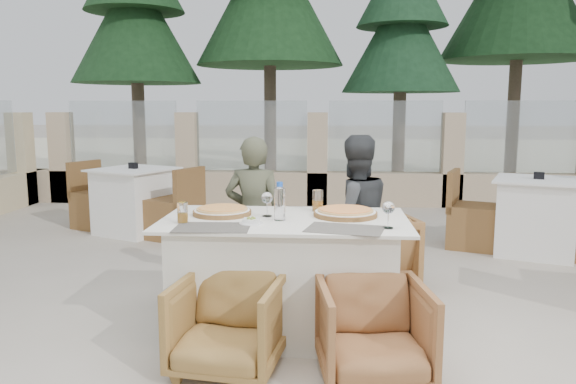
# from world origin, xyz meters

# --- Properties ---
(ground) EXTENTS (80.00, 80.00, 0.00)m
(ground) POSITION_xyz_m (0.00, 0.00, 0.00)
(ground) COLOR #BDB2A1
(ground) RESTS_ON ground
(sand_patch) EXTENTS (30.00, 16.00, 0.01)m
(sand_patch) POSITION_xyz_m (0.00, 14.00, 0.01)
(sand_patch) COLOR #FAF2CD
(sand_patch) RESTS_ON ground
(perimeter_wall_far) EXTENTS (10.00, 0.34, 1.60)m
(perimeter_wall_far) POSITION_xyz_m (0.00, 4.80, 0.80)
(perimeter_wall_far) COLOR beige
(perimeter_wall_far) RESTS_ON ground
(pine_far_left) EXTENTS (2.42, 2.42, 5.50)m
(pine_far_left) POSITION_xyz_m (-3.50, 7.00, 2.75)
(pine_far_left) COLOR #1C411F
(pine_far_left) RESTS_ON ground
(pine_mid_left) EXTENTS (2.86, 2.86, 6.50)m
(pine_mid_left) POSITION_xyz_m (-1.00, 7.50, 3.25)
(pine_mid_left) COLOR #1D441F
(pine_mid_left) RESTS_ON ground
(pine_centre) EXTENTS (2.20, 2.20, 5.00)m
(pine_centre) POSITION_xyz_m (1.50, 7.20, 2.50)
(pine_centre) COLOR #1E4627
(pine_centre) RESTS_ON ground
(pine_mid_right) EXTENTS (2.99, 2.99, 6.80)m
(pine_mid_right) POSITION_xyz_m (3.80, 7.80, 3.40)
(pine_mid_right) COLOR #183B1B
(pine_mid_right) RESTS_ON ground
(dining_table) EXTENTS (1.60, 0.90, 0.77)m
(dining_table) POSITION_xyz_m (-0.11, -0.12, 0.39)
(dining_table) COLOR silver
(dining_table) RESTS_ON ground
(placemat_near_left) EXTENTS (0.46, 0.32, 0.00)m
(placemat_near_left) POSITION_xyz_m (-0.53, -0.42, 0.77)
(placemat_near_left) COLOR #56514A
(placemat_near_left) RESTS_ON dining_table
(placemat_near_right) EXTENTS (0.50, 0.39, 0.00)m
(placemat_near_right) POSITION_xyz_m (0.27, -0.41, 0.77)
(placemat_near_right) COLOR #5F5951
(placemat_near_right) RESTS_ON dining_table
(pizza_left) EXTENTS (0.47, 0.47, 0.05)m
(pizza_left) POSITION_xyz_m (-0.54, -0.01, 0.80)
(pizza_left) COLOR orange
(pizza_left) RESTS_ON dining_table
(pizza_right) EXTENTS (0.46, 0.46, 0.06)m
(pizza_right) POSITION_xyz_m (0.28, 0.00, 0.80)
(pizza_right) COLOR orange
(pizza_right) RESTS_ON dining_table
(water_bottle) EXTENTS (0.08, 0.08, 0.25)m
(water_bottle) POSITION_xyz_m (-0.14, -0.16, 0.89)
(water_bottle) COLOR #A9C6DE
(water_bottle) RESTS_ON dining_table
(wine_glass_centre) EXTENTS (0.09, 0.09, 0.18)m
(wine_glass_centre) POSITION_xyz_m (-0.23, -0.05, 0.86)
(wine_glass_centre) COLOR silver
(wine_glass_centre) RESTS_ON dining_table
(wine_glass_corner) EXTENTS (0.08, 0.08, 0.18)m
(wine_glass_corner) POSITION_xyz_m (0.53, -0.36, 0.86)
(wine_glass_corner) COLOR silver
(wine_glass_corner) RESTS_ON dining_table
(beer_glass_left) EXTENTS (0.08, 0.08, 0.13)m
(beer_glass_left) POSITION_xyz_m (-0.74, -0.29, 0.84)
(beer_glass_left) COLOR orange
(beer_glass_left) RESTS_ON dining_table
(beer_glass_right) EXTENTS (0.09, 0.09, 0.15)m
(beer_glass_right) POSITION_xyz_m (0.10, 0.17, 0.84)
(beer_glass_right) COLOR orange
(beer_glass_right) RESTS_ON dining_table
(olive_dish) EXTENTS (0.14, 0.14, 0.04)m
(olive_dish) POSITION_xyz_m (-0.31, -0.30, 0.79)
(olive_dish) COLOR white
(olive_dish) RESTS_ON dining_table
(armchair_far_left) EXTENTS (0.69, 0.71, 0.55)m
(armchair_far_left) POSITION_xyz_m (-0.36, 0.61, 0.28)
(armchair_far_left) COLOR olive
(armchair_far_left) RESTS_ON ground
(armchair_far_right) EXTENTS (0.86, 0.87, 0.64)m
(armchair_far_right) POSITION_xyz_m (0.49, 0.82, 0.32)
(armchair_far_right) COLOR #976637
(armchair_far_right) RESTS_ON ground
(armchair_near_left) EXTENTS (0.65, 0.67, 0.54)m
(armchair_near_left) POSITION_xyz_m (-0.39, -0.70, 0.27)
(armchair_near_left) COLOR olive
(armchair_near_left) RESTS_ON ground
(armchair_near_right) EXTENTS (0.66, 0.68, 0.55)m
(armchair_near_right) POSITION_xyz_m (0.43, -0.74, 0.27)
(armchair_near_right) COLOR #925E35
(armchair_near_right) RESTS_ON ground
(diner_left) EXTENTS (0.49, 0.34, 1.27)m
(diner_left) POSITION_xyz_m (-0.40, 0.57, 0.64)
(diner_left) COLOR #4B4E38
(diner_left) RESTS_ON ground
(diner_right) EXTENTS (0.76, 0.68, 1.28)m
(diner_right) POSITION_xyz_m (0.37, 0.54, 0.64)
(diner_right) COLOR #343739
(diner_right) RESTS_ON ground
(bg_table_a) EXTENTS (1.83, 1.43, 0.77)m
(bg_table_a) POSITION_xyz_m (-2.12, 2.70, 0.39)
(bg_table_a) COLOR white
(bg_table_a) RESTS_ON ground
(bg_table_b) EXTENTS (1.83, 1.36, 0.77)m
(bg_table_b) POSITION_xyz_m (2.28, 2.07, 0.39)
(bg_table_b) COLOR white
(bg_table_b) RESTS_ON ground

